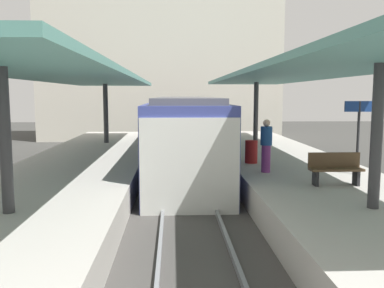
# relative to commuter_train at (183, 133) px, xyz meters

# --- Properties ---
(ground_plane) EXTENTS (80.00, 80.00, 0.00)m
(ground_plane) POSITION_rel_commuter_train_xyz_m (0.00, -4.77, -1.73)
(ground_plane) COLOR #383835
(platform_left) EXTENTS (4.40, 28.00, 1.00)m
(platform_left) POSITION_rel_commuter_train_xyz_m (-3.80, -4.77, -1.23)
(platform_left) COLOR #ADA8A0
(platform_left) RESTS_ON ground_plane
(platform_right) EXTENTS (4.40, 28.00, 1.00)m
(platform_right) POSITION_rel_commuter_train_xyz_m (3.80, -4.77, -1.23)
(platform_right) COLOR #ADA8A0
(platform_right) RESTS_ON ground_plane
(track_ballast) EXTENTS (3.20, 28.00, 0.20)m
(track_ballast) POSITION_rel_commuter_train_xyz_m (0.00, -4.77, -1.63)
(track_ballast) COLOR #423F3D
(track_ballast) RESTS_ON ground_plane
(rail_near_side) EXTENTS (0.08, 28.00, 0.14)m
(rail_near_side) POSITION_rel_commuter_train_xyz_m (-0.72, -4.77, -1.46)
(rail_near_side) COLOR slate
(rail_near_side) RESTS_ON track_ballast
(rail_far_side) EXTENTS (0.08, 28.00, 0.14)m
(rail_far_side) POSITION_rel_commuter_train_xyz_m (0.72, -4.77, -1.46)
(rail_far_side) COLOR slate
(rail_far_side) RESTS_ON track_ballast
(commuter_train) EXTENTS (2.78, 14.66, 3.10)m
(commuter_train) POSITION_rel_commuter_train_xyz_m (0.00, 0.00, 0.00)
(commuter_train) COLOR #38428C
(commuter_train) RESTS_ON track_ballast
(canopy_left) EXTENTS (4.18, 21.00, 3.10)m
(canopy_left) POSITION_rel_commuter_train_xyz_m (-3.80, -3.37, 2.26)
(canopy_left) COLOR #333335
(canopy_left) RESTS_ON platform_left
(canopy_right) EXTENTS (4.18, 21.00, 3.20)m
(canopy_right) POSITION_rel_commuter_train_xyz_m (3.80, -3.37, 2.35)
(canopy_right) COLOR #333335
(canopy_right) RESTS_ON platform_right
(platform_bench) EXTENTS (1.40, 0.41, 0.86)m
(platform_bench) POSITION_rel_commuter_train_xyz_m (3.87, -7.38, -0.26)
(platform_bench) COLOR black
(platform_bench) RESTS_ON platform_right
(platform_sign) EXTENTS (0.90, 0.08, 2.21)m
(platform_sign) POSITION_rel_commuter_train_xyz_m (5.16, -5.85, 0.90)
(platform_sign) COLOR #262628
(platform_sign) RESTS_ON platform_right
(litter_bin) EXTENTS (0.44, 0.44, 0.80)m
(litter_bin) POSITION_rel_commuter_train_xyz_m (2.32, -3.68, -0.33)
(litter_bin) COLOR maroon
(litter_bin) RESTS_ON platform_right
(passenger_near_bench) EXTENTS (0.36, 0.36, 1.64)m
(passenger_near_bench) POSITION_rel_commuter_train_xyz_m (2.45, -5.46, 0.12)
(passenger_near_bench) COLOR #7A337A
(passenger_near_bench) RESTS_ON platform_right
(passenger_mid_platform) EXTENTS (0.36, 0.36, 1.62)m
(passenger_mid_platform) POSITION_rel_commuter_train_xyz_m (2.19, -0.73, 0.11)
(passenger_mid_platform) COLOR #386B3D
(passenger_mid_platform) RESTS_ON platform_right
(station_building_backdrop) EXTENTS (18.00, 6.00, 11.00)m
(station_building_backdrop) POSITION_rel_commuter_train_xyz_m (-1.34, 15.23, 3.77)
(station_building_backdrop) COLOR beige
(station_building_backdrop) RESTS_ON ground_plane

